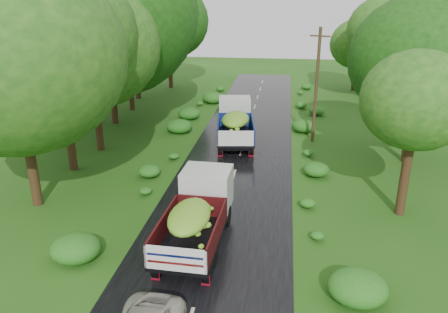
# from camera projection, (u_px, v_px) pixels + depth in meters

# --- Properties ---
(road) EXTENTS (6.50, 80.00, 0.02)m
(road) POSITION_uv_depth(u_px,v_px,m) (214.00, 240.00, 18.14)
(road) COLOR black
(road) RESTS_ON ground
(road_lines) EXTENTS (0.12, 69.60, 0.00)m
(road_lines) POSITION_uv_depth(u_px,v_px,m) (218.00, 228.00, 19.06)
(road_lines) COLOR #BFB78C
(road_lines) RESTS_ON road
(truck_near) EXTENTS (2.32, 6.08, 2.53)m
(truck_near) POSITION_uv_depth(u_px,v_px,m) (198.00, 212.00, 17.48)
(truck_near) COLOR black
(truck_near) RESTS_ON ground
(truck_far) EXTENTS (3.08, 6.64, 2.69)m
(truck_far) POSITION_uv_depth(u_px,v_px,m) (235.00, 121.00, 29.56)
(truck_far) COLOR black
(truck_far) RESTS_ON ground
(utility_pole) EXTENTS (1.28, 0.59, 7.66)m
(utility_pole) POSITION_uv_depth(u_px,v_px,m) (316.00, 85.00, 28.95)
(utility_pole) COLOR #382616
(utility_pole) RESTS_ON ground
(trees_left) EXTENTS (6.78, 32.68, 10.65)m
(trees_left) POSITION_uv_depth(u_px,v_px,m) (109.00, 29.00, 30.98)
(trees_left) COLOR black
(trees_left) RESTS_ON ground
(trees_right) EXTENTS (6.02, 31.32, 8.31)m
(trees_right) POSITION_uv_depth(u_px,v_px,m) (389.00, 51.00, 31.16)
(trees_right) COLOR black
(trees_right) RESTS_ON ground
(shrubs) EXTENTS (11.90, 44.00, 0.70)m
(shrubs) POSITION_uv_depth(u_px,v_px,m) (238.00, 157.00, 26.37)
(shrubs) COLOR #235814
(shrubs) RESTS_ON ground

